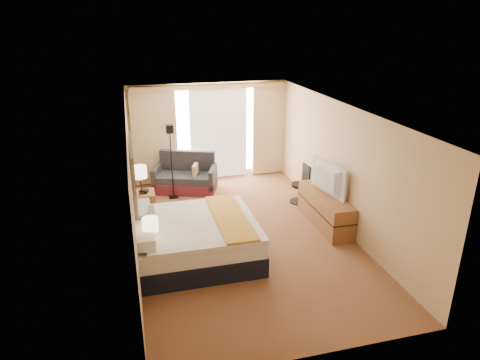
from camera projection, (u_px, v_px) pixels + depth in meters
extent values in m
cube|color=#522117|center=(242.00, 234.00, 8.81)|extent=(4.20, 7.00, 0.02)
cube|color=white|center=(242.00, 109.00, 7.88)|extent=(4.20, 7.00, 0.02)
cube|color=tan|center=(209.00, 132.00, 11.50)|extent=(4.20, 0.02, 2.60)
cube|color=tan|center=(317.00, 272.00, 5.18)|extent=(4.20, 0.02, 2.60)
cube|color=tan|center=(132.00, 185.00, 7.85)|extent=(0.02, 7.00, 2.60)
cube|color=tan|center=(340.00, 166.00, 8.84)|extent=(0.02, 7.00, 2.60)
cube|color=black|center=(134.00, 182.00, 8.04)|extent=(0.06, 1.85, 1.50)
cube|color=brown|center=(153.00, 261.00, 7.32)|extent=(0.45, 0.52, 0.55)
cube|color=brown|center=(145.00, 204.00, 9.58)|extent=(0.45, 0.52, 0.55)
cube|color=brown|center=(325.00, 209.00, 9.11)|extent=(0.50, 1.80, 0.70)
cube|color=white|center=(218.00, 131.00, 11.53)|extent=(2.30, 0.02, 2.30)
cube|color=beige|center=(155.00, 137.00, 11.06)|extent=(1.15, 0.09, 2.50)
cube|color=beige|center=(269.00, 130.00, 11.80)|extent=(0.90, 0.09, 2.50)
cube|color=silver|center=(219.00, 133.00, 11.51)|extent=(1.55, 0.04, 2.50)
cube|color=tan|center=(209.00, 87.00, 10.92)|extent=(4.00, 0.16, 0.12)
cube|color=black|center=(197.00, 249.00, 7.91)|extent=(2.18, 1.97, 0.36)
cube|color=white|center=(196.00, 232.00, 7.79)|extent=(2.13, 1.92, 0.31)
cube|color=white|center=(200.00, 223.00, 7.74)|extent=(1.99, 1.99, 0.07)
cube|color=gold|center=(230.00, 217.00, 7.85)|extent=(0.57, 1.99, 0.04)
cube|color=white|center=(145.00, 235.00, 7.03)|extent=(0.29, 0.81, 0.19)
cube|color=white|center=(143.00, 211.00, 7.89)|extent=(0.29, 0.81, 0.19)
cube|color=beige|center=(152.00, 220.00, 7.48)|extent=(0.10, 0.44, 0.37)
cube|color=#581924|center=(186.00, 185.00, 10.99)|extent=(1.74, 1.31, 0.28)
cube|color=#313136|center=(185.00, 178.00, 10.85)|extent=(1.58, 1.12, 0.18)
cube|color=#313136|center=(188.00, 162.00, 11.11)|extent=(1.40, 0.64, 0.61)
cube|color=#313136|center=(158.00, 175.00, 10.96)|extent=(0.39, 0.82, 0.50)
cube|color=#313136|center=(213.00, 177.00, 10.83)|extent=(0.39, 0.82, 0.50)
cube|color=beige|center=(195.00, 171.00, 10.76)|extent=(0.22, 0.39, 0.35)
cube|color=black|center=(174.00, 197.00, 10.61)|extent=(0.23, 0.23, 0.03)
cylinder|color=black|center=(172.00, 165.00, 10.31)|extent=(0.03, 0.03, 1.63)
cube|color=black|center=(170.00, 129.00, 9.99)|extent=(0.17, 0.17, 0.19)
cylinder|color=black|center=(299.00, 201.00, 10.34)|extent=(0.45, 0.45, 0.03)
cylinder|color=black|center=(299.00, 193.00, 10.26)|extent=(0.05, 0.05, 0.40)
cylinder|color=black|center=(300.00, 185.00, 10.19)|extent=(0.40, 0.40, 0.06)
cube|color=black|center=(306.00, 174.00, 10.15)|extent=(0.07, 0.36, 0.45)
cube|color=black|center=(152.00, 247.00, 7.18)|extent=(0.10, 0.10, 0.04)
cylinder|color=black|center=(151.00, 237.00, 7.12)|extent=(0.03, 0.03, 0.33)
cylinder|color=#FBDDBC|center=(150.00, 224.00, 7.03)|extent=(0.27, 0.27, 0.23)
cube|color=black|center=(142.00, 193.00, 9.40)|extent=(0.11, 0.11, 0.04)
cylinder|color=black|center=(141.00, 184.00, 9.32)|extent=(0.03, 0.03, 0.38)
cylinder|color=#FBDDBC|center=(140.00, 172.00, 9.22)|extent=(0.30, 0.30, 0.26)
cube|color=#94B1E4|center=(152.00, 243.00, 7.25)|extent=(0.12, 0.12, 0.10)
cube|color=black|center=(144.00, 191.00, 9.44)|extent=(0.22, 0.20, 0.07)
imported|color=black|center=(324.00, 178.00, 8.91)|extent=(0.33, 1.19, 0.68)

